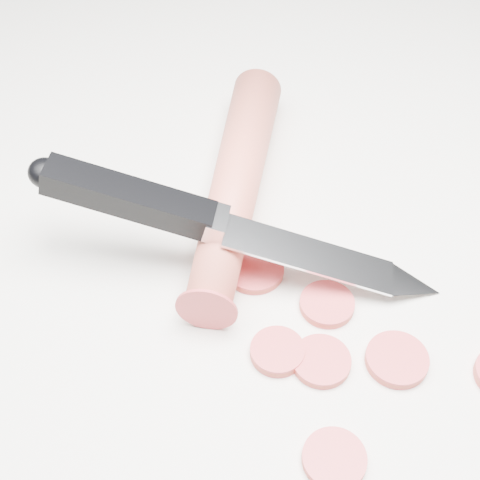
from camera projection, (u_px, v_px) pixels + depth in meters
name	position (u px, v px, depth m)	size (l,w,h in m)	color
ground	(298.00, 294.00, 0.44)	(2.40, 2.40, 0.00)	silver
carrot	(236.00, 182.00, 0.48)	(0.03, 0.03, 0.23)	#CA503F
carrot_slice_0	(334.00, 459.00, 0.36)	(0.04, 0.04, 0.01)	#C13238
carrot_slice_1	(277.00, 351.00, 0.41)	(0.03, 0.03, 0.01)	#C13238
carrot_slice_2	(397.00, 359.00, 0.40)	(0.04, 0.04, 0.01)	#C13238
carrot_slice_4	(327.00, 304.00, 0.43)	(0.04, 0.04, 0.01)	#C13238
carrot_slice_5	(254.00, 269.00, 0.45)	(0.04, 0.04, 0.01)	#C13238
carrot_slice_6	(321.00, 361.00, 0.40)	(0.04, 0.04, 0.01)	#C13238
kitchen_knife	(240.00, 226.00, 0.42)	(0.24, 0.17, 0.08)	silver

